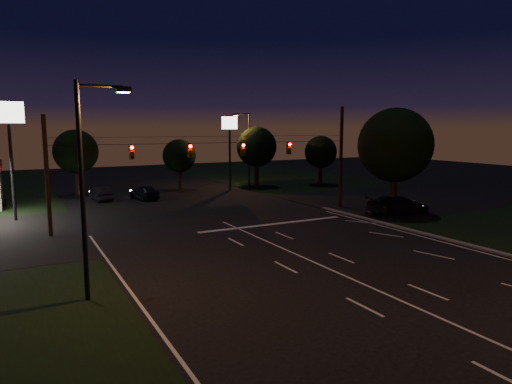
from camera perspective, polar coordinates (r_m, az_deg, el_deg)
ground at (r=23.35m, az=10.17°, el=-9.90°), size 140.00×140.00×0.00m
cross_street_right at (r=48.08m, az=17.16°, el=-0.88°), size 20.00×16.00×0.02m
edge_line_left at (r=14.06m, az=-7.41°, el=-22.52°), size 0.14×40.00×0.01m
center_line at (r=19.30m, az=21.59°, el=-14.24°), size 0.14×40.00×0.01m
stop_bar at (r=34.19m, az=2.18°, el=-4.02°), size 12.00×0.50×0.01m
utility_pole_right at (r=42.05m, az=10.41°, el=-1.89°), size 0.30×0.30×9.00m
utility_pole_left at (r=33.21m, az=-24.25°, el=-5.11°), size 0.28×0.28×8.00m
signal_span at (r=35.23m, az=-4.87°, el=5.33°), size 24.00×0.40×1.56m
pole_sign_left_near at (r=39.38m, az=-28.48°, el=6.83°), size 2.20×0.30×9.10m
pole_sign_right at (r=52.19m, az=-3.31°, el=7.02°), size 1.80×0.30×8.40m
street_light_left at (r=19.65m, az=-20.25°, el=2.00°), size 2.20×0.35×9.00m
street_light_right_far at (r=55.42m, az=-1.12°, el=6.06°), size 2.20×0.35×9.00m
tree_right_near at (r=38.87m, az=16.85°, el=5.52°), size 6.00×6.00×8.76m
tree_far_b at (r=51.90m, az=-21.59°, el=4.67°), size 4.60×4.60×6.98m
tree_far_c at (r=53.33m, az=-9.58°, el=4.43°), size 3.80×3.80×5.86m
tree_far_d at (r=55.03m, az=0.02°, el=5.61°), size 4.80×4.80×7.30m
tree_far_e at (r=57.60m, az=8.04°, el=4.93°), size 4.00×4.00×6.18m
car_oncoming_a at (r=47.22m, az=-13.79°, el=-0.03°), size 2.37×4.44×1.44m
car_oncoming_b at (r=47.67m, az=-18.80°, el=-0.21°), size 1.69×4.14×1.33m
car_cross at (r=39.68m, az=17.37°, el=-1.56°), size 5.67×2.95×1.57m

